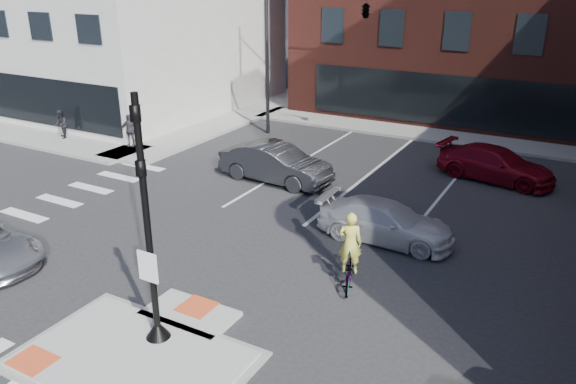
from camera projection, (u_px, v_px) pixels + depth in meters
The scene contains 14 objects.
ground at pixel (148, 350), 13.37m from camera, with size 120.00×120.00×0.00m, color #28282B.
refuge_island at pixel (140, 354), 13.14m from camera, with size 5.40×4.65×0.13m.
sidewalk_nw at pixel (111, 122), 33.38m from camera, with size 23.50×20.50×0.15m.
sidewalk_n at pixel (475, 140), 29.86m from camera, with size 26.00×3.00×0.15m, color gray.
building_nw at pixel (100, 38), 38.04m from camera, with size 20.40×16.40×14.40m.
building_far_left at pixel (474, 9), 55.63m from camera, with size 10.00×12.00×10.00m, color slate.
signal_pole at pixel (150, 255), 12.83m from camera, with size 0.60×0.60×5.98m.
mast_arm_signal at pixel (337, 20), 27.31m from camera, with size 6.10×2.24×8.00m.
white_pickup at pixel (386, 222), 18.64m from camera, with size 1.86×4.58×1.33m, color silver.
bg_car_dark at pixel (276, 163), 23.86m from camera, with size 1.71×4.91×1.62m, color #26272B.
bg_car_red at pixel (496, 164), 24.05m from camera, with size 2.00×4.93×1.43m, color maroon.
cyclist at pixel (349, 262), 15.83m from camera, with size 1.19×1.92×2.27m.
pedestrian_a at pixel (61, 124), 29.61m from camera, with size 0.74×0.58×1.52m, color black.
pedestrian_b at pixel (130, 130), 28.22m from camera, with size 0.96×0.40×1.64m, color #36303A.
Camera 1 is at (8.32, -8.03, 8.38)m, focal length 35.00 mm.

